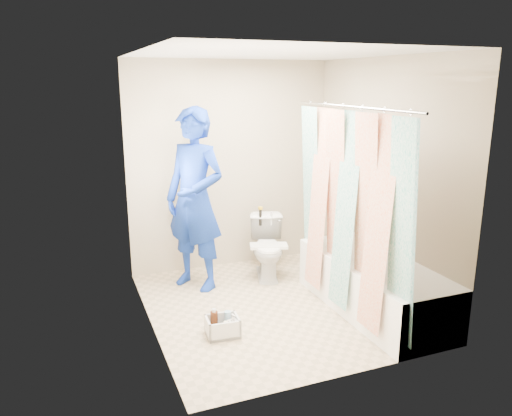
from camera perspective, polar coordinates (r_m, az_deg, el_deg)
name	(u,v)px	position (r m, az deg, el deg)	size (l,w,h in m)	color
floor	(274,306)	(5.04, 2.11, -11.13)	(2.60, 2.60, 0.00)	tan
ceiling	(277,53)	(4.55, 2.40, 17.27)	(2.40, 2.60, 0.02)	white
wall_back	(231,166)	(5.84, -2.92, 4.82)	(2.40, 0.02, 2.40)	tan
wall_front	(351,224)	(3.54, 10.78, -1.81)	(2.40, 0.02, 2.40)	tan
wall_left	(146,199)	(4.32, -12.49, 1.05)	(0.02, 2.60, 2.40)	tan
wall_right	(383,179)	(5.24, 14.36, 3.27)	(0.02, 2.60, 2.40)	tan
bathtub	(373,284)	(4.98, 13.25, -8.47)	(0.70, 1.75, 0.50)	white
curtain_rod	(352,107)	(4.42, 10.93, 11.28)	(0.02, 0.02, 1.90)	silver
shower_curtain	(347,212)	(4.56, 10.38, -0.45)	(0.06, 1.75, 1.80)	silver
toilet	(268,248)	(5.65, 1.36, -4.55)	(0.38, 0.66, 0.67)	white
tank_lid	(269,246)	(5.53, 1.46, -4.34)	(0.41, 0.18, 0.03)	white
tank_internals	(263,216)	(5.72, 0.84, -0.88)	(0.16, 0.08, 0.22)	black
plumber	(195,200)	(5.24, -7.00, 0.94)	(0.70, 0.46, 1.92)	#1141AA
cleaning_caddy	(224,327)	(4.49, -3.72, -13.41)	(0.30, 0.25, 0.22)	silver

